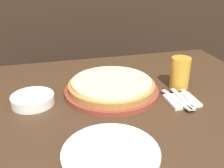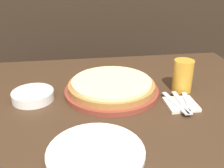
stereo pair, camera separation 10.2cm
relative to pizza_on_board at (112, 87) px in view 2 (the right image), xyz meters
The scene contains 8 objects.
pizza_on_board is the anchor object (origin of this frame).
beer_glass 0.29m from the pizza_on_board, ahead, with size 0.08×0.08×0.13m.
dinner_plate 0.38m from the pizza_on_board, 104.94° to the right, with size 0.27×0.27×0.02m.
side_bowl 0.31m from the pizza_on_board, behind, with size 0.16×0.16×0.04m.
napkin_stack 0.28m from the pizza_on_board, 30.69° to the right, with size 0.11×0.11×0.01m.
fork 0.25m from the pizza_on_board, 33.56° to the right, with size 0.05×0.17×0.00m.
dinner_knife 0.28m from the pizza_on_board, 30.69° to the right, with size 0.02×0.17×0.00m.
spoon 0.30m from the pizza_on_board, 28.23° to the right, with size 0.05×0.15×0.00m.
Camera 2 is at (-0.14, -0.89, 1.20)m, focal length 42.00 mm.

